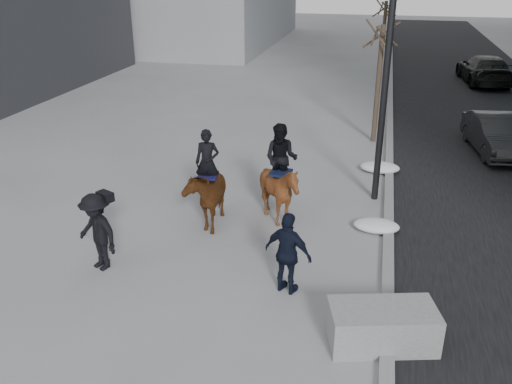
% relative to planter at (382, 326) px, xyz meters
% --- Properties ---
extents(ground, '(120.00, 120.00, 0.00)m').
position_rel_planter_xyz_m(ground, '(-2.89, 1.51, -0.37)').
color(ground, gray).
rests_on(ground, ground).
extents(road, '(8.00, 90.00, 0.01)m').
position_rel_planter_xyz_m(road, '(4.11, 11.51, -0.36)').
color(road, black).
rests_on(road, ground).
extents(curb, '(0.25, 90.00, 0.12)m').
position_rel_planter_xyz_m(curb, '(0.11, 11.51, -0.31)').
color(curb, gray).
rests_on(curb, ground).
extents(planter, '(2.02, 1.36, 0.74)m').
position_rel_planter_xyz_m(planter, '(0.00, 0.00, 0.00)').
color(planter, '#949597').
rests_on(planter, ground).
extents(car_near, '(1.90, 4.11, 1.30)m').
position_rel_planter_xyz_m(car_near, '(3.65, 11.38, 0.28)').
color(car_near, black).
rests_on(car_near, ground).
extents(car_far, '(2.58, 5.36, 1.51)m').
position_rel_planter_xyz_m(car_far, '(4.98, 23.40, 0.38)').
color(car_far, black).
rests_on(car_far, ground).
extents(tree_near, '(1.20, 1.20, 4.64)m').
position_rel_planter_xyz_m(tree_near, '(-0.49, 11.76, 1.95)').
color(tree_near, '#3A2A22').
rests_on(tree_near, ground).
extents(tree_far, '(1.20, 1.20, 4.69)m').
position_rel_planter_xyz_m(tree_far, '(-0.49, 22.56, 1.98)').
color(tree_far, '#3B2E22').
rests_on(tree_far, ground).
extents(mounted_left, '(1.09, 1.98, 2.44)m').
position_rel_planter_xyz_m(mounted_left, '(-4.43, 3.89, 0.54)').
color(mounted_left, '#471D0E').
rests_on(mounted_left, ground).
extents(mounted_right, '(1.51, 1.66, 2.59)m').
position_rel_planter_xyz_m(mounted_right, '(-2.64, 4.31, 0.67)').
color(mounted_right, '#491F0E').
rests_on(mounted_right, ground).
extents(feeder, '(1.11, 1.02, 1.75)m').
position_rel_planter_xyz_m(feeder, '(-1.90, 1.25, 0.51)').
color(feeder, black).
rests_on(feeder, ground).
extents(camera_crew, '(1.30, 1.07, 1.75)m').
position_rel_planter_xyz_m(camera_crew, '(-6.05, 1.24, 0.52)').
color(camera_crew, black).
rests_on(camera_crew, ground).
extents(lamppost, '(0.25, 0.80, 9.09)m').
position_rel_planter_xyz_m(lamppost, '(-0.29, 6.43, 4.63)').
color(lamppost, black).
rests_on(lamppost, ground).
extents(snow_piles, '(1.31, 9.08, 0.33)m').
position_rel_planter_xyz_m(snow_piles, '(-0.19, 4.15, -0.21)').
color(snow_piles, silver).
rests_on(snow_piles, ground).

